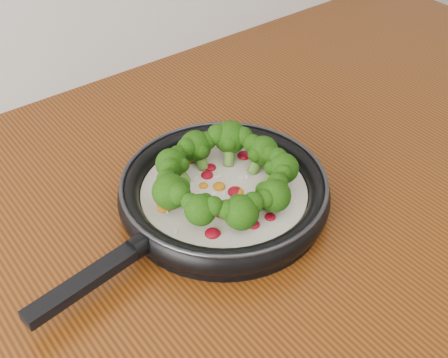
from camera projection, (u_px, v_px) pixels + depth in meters
skillet at (223, 190)px, 0.80m from camera, size 0.47×0.33×0.09m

